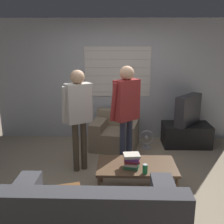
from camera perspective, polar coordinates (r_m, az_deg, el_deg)
ground_plane at (r=4.14m, az=0.79°, el=-15.26°), size 16.00×16.00×0.00m
wall_back at (r=5.65m, az=1.02°, el=6.91°), size 5.20×0.08×2.55m
armchair_beige at (r=5.33m, az=0.75°, el=-4.59°), size 1.02×0.97×0.71m
coffee_table at (r=3.76m, az=5.36°, el=-11.86°), size 1.10×0.63×0.43m
tv_stand at (r=5.63m, az=15.82°, el=-4.79°), size 0.95×0.56×0.46m
tv at (r=5.48m, az=16.19°, el=0.44°), size 0.64×0.70×0.61m
person_left_standing at (r=4.20m, az=-7.36°, el=0.79°), size 0.51×0.81×1.67m
person_right_standing at (r=4.20m, az=3.06°, el=1.51°), size 0.51×0.83×1.73m
book_stack at (r=3.62m, az=4.33°, el=-10.51°), size 0.24×0.21×0.20m
soda_can at (r=3.51m, az=7.21°, el=-12.18°), size 0.07×0.07×0.13m
spare_remote at (r=3.91m, az=3.37°, el=-9.85°), size 0.09×0.13×0.02m
floor_fan at (r=5.34m, az=7.47°, el=-6.04°), size 0.30×0.20×0.37m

